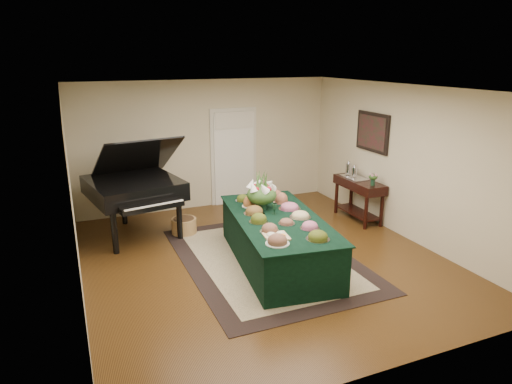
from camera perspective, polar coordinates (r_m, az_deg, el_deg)
name	(u,v)px	position (r m, az deg, el deg)	size (l,w,h in m)	color
ground	(263,259)	(7.47, 0.90, -8.35)	(6.00, 6.00, 0.00)	black
area_rug	(267,258)	(7.47, 1.38, -8.30)	(2.61, 3.65, 0.01)	black
kitchen_doorway	(234,158)	(9.98, -2.78, 4.29)	(1.05, 0.07, 2.10)	beige
buffet_table	(277,240)	(7.19, 2.70, -6.04)	(1.61, 2.84, 0.76)	black
food_platters	(276,213)	(7.08, 2.56, -2.70)	(1.18, 2.32, 0.14)	silver
cutting_board	(276,234)	(6.32, 2.51, -5.28)	(0.37, 0.37, 0.10)	tan
green_goblets	(274,209)	(7.16, 2.31, -2.13)	(0.08, 0.10, 0.18)	#153522
floral_centerpiece	(262,191)	(7.37, 0.72, 0.13)	(0.50, 0.50, 0.50)	#153522
grand_piano	(134,187)	(8.43, -14.97, 0.64)	(1.79, 2.00, 1.81)	black
wicker_basket	(184,226)	(8.54, -8.98, -4.22)	(0.46, 0.46, 0.29)	olive
mahogany_sideboard	(359,189)	(9.23, 12.76, 0.34)	(0.45, 1.21, 0.82)	black
tea_service	(352,171)	(9.37, 11.89, 2.59)	(0.34, 0.58, 0.30)	silver
pink_bouquet	(373,177)	(8.82, 14.43, 1.81)	(0.19, 0.19, 0.24)	#153522
wall_painting	(372,132)	(9.11, 14.35, 7.26)	(0.05, 0.95, 0.75)	black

